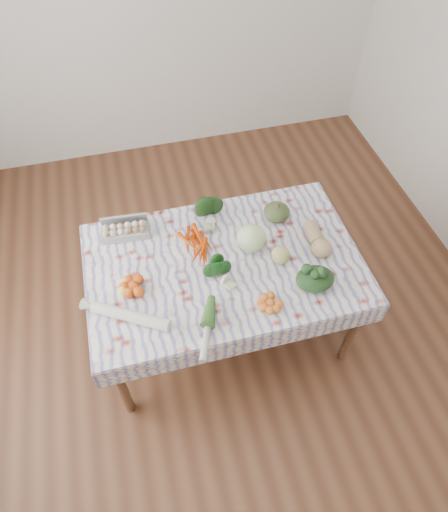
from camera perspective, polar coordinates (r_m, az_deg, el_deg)
The scene contains 16 objects.
ground at distance 3.39m, azimuth 0.00°, elevation -8.76°, with size 4.50×4.50×0.00m, color #54301C.
dining_table at distance 2.83m, azimuth 0.00°, elevation -1.81°, with size 1.60×1.00×0.75m.
tablecloth at distance 2.77m, azimuth 0.00°, elevation -0.84°, with size 1.66×1.06×0.01m, color white.
egg_carton at distance 2.93m, azimuth -12.27°, elevation 2.98°, with size 0.30×0.12×0.08m, color #A0A19C.
carrot_bunch at distance 2.82m, azimuth -3.14°, elevation 1.40°, with size 0.24×0.22×0.04m, color #C93C02.
kale_bunch at distance 2.94m, azimuth -1.78°, elevation 5.58°, with size 0.17×0.15×0.15m, color #143410.
kabocha_squash at distance 2.98m, azimuth 6.59°, elevation 5.47°, with size 0.17×0.17×0.11m, color #43532A.
cabbage at distance 2.77m, azimuth 3.45°, elevation 2.23°, with size 0.18×0.18×0.18m, color beige.
butternut_squash at distance 2.86m, azimuth 11.60°, elevation 2.08°, with size 0.12×0.26×0.12m, color tan.
orange_cluster at distance 2.66m, azimuth -11.23°, elevation -3.70°, with size 0.21×0.21×0.07m, color #E65515.
broccoli at distance 2.64m, azimuth -0.64°, elevation -2.04°, with size 0.16×0.16×0.12m, color #144313.
mandarin_cluster at distance 2.57m, azimuth 5.80°, elevation -5.81°, with size 0.17×0.17×0.05m, color orange.
grapefruit at distance 2.74m, azimuth 7.09°, elevation 0.13°, with size 0.11×0.11×0.11m, color #C7BC6B.
spinach_bag at distance 2.67m, azimuth 11.31°, elevation -2.81°, with size 0.23×0.18×0.10m, color black.
daikon at distance 2.55m, azimuth -11.59°, elevation -7.38°, with size 0.07×0.07×0.47m, color silver.
leek at distance 2.48m, azimuth -2.09°, elevation -9.14°, with size 0.04×0.04×0.37m, color beige.
Camera 1 is at (-0.43, -1.66, 2.93)m, focal length 32.00 mm.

